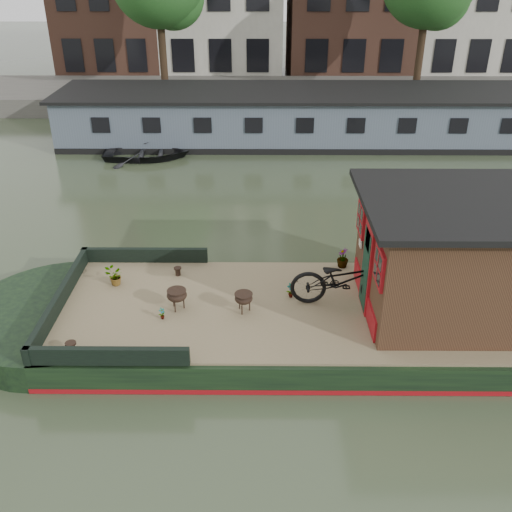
{
  "coord_description": "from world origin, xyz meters",
  "views": [
    {
      "loc": [
        -1.75,
        -10.05,
        7.26
      ],
      "look_at": [
        -1.83,
        0.5,
        1.57
      ],
      "focal_mm": 40.0,
      "sensor_mm": 36.0,
      "label": 1
    }
  ],
  "objects_px": {
    "brazier_rear": "(244,302)",
    "dinghy": "(146,150)",
    "cabin": "(457,255)",
    "brazier_front": "(177,299)",
    "bicycle": "(344,280)",
    "potted_plant_a": "(291,291)"
  },
  "relations": [
    {
      "from": "potted_plant_a",
      "to": "dinghy",
      "type": "relative_size",
      "value": 0.1
    },
    {
      "from": "bicycle",
      "to": "brazier_rear",
      "type": "relative_size",
      "value": 5.17
    },
    {
      "from": "brazier_rear",
      "to": "bicycle",
      "type": "bearing_deg",
      "value": 8.74
    },
    {
      "from": "bicycle",
      "to": "potted_plant_a",
      "type": "bearing_deg",
      "value": 80.29
    },
    {
      "from": "bicycle",
      "to": "dinghy",
      "type": "distance_m",
      "value": 12.99
    },
    {
      "from": "cabin",
      "to": "bicycle",
      "type": "distance_m",
      "value": 2.28
    },
    {
      "from": "brazier_front",
      "to": "dinghy",
      "type": "relative_size",
      "value": 0.14
    },
    {
      "from": "dinghy",
      "to": "potted_plant_a",
      "type": "bearing_deg",
      "value": -159.89
    },
    {
      "from": "bicycle",
      "to": "brazier_front",
      "type": "xyz_separation_m",
      "value": [
        -3.46,
        -0.24,
        -0.35
      ]
    },
    {
      "from": "cabin",
      "to": "brazier_front",
      "type": "xyz_separation_m",
      "value": [
        -5.64,
        -0.12,
        -1.0
      ]
    },
    {
      "from": "bicycle",
      "to": "brazier_front",
      "type": "distance_m",
      "value": 3.48
    },
    {
      "from": "bicycle",
      "to": "dinghy",
      "type": "xyz_separation_m",
      "value": [
        -6.21,
        11.38,
        -0.89
      ]
    },
    {
      "from": "brazier_rear",
      "to": "cabin",
      "type": "bearing_deg",
      "value": 2.64
    },
    {
      "from": "brazier_front",
      "to": "potted_plant_a",
      "type": "bearing_deg",
      "value": 11.04
    },
    {
      "from": "brazier_rear",
      "to": "dinghy",
      "type": "relative_size",
      "value": 0.13
    },
    {
      "from": "potted_plant_a",
      "to": "brazier_rear",
      "type": "bearing_deg",
      "value": -151.33
    },
    {
      "from": "bicycle",
      "to": "potted_plant_a",
      "type": "distance_m",
      "value": 1.18
    },
    {
      "from": "bicycle",
      "to": "potted_plant_a",
      "type": "xyz_separation_m",
      "value": [
        -1.08,
        0.22,
        -0.41
      ]
    },
    {
      "from": "cabin",
      "to": "brazier_rear",
      "type": "relative_size",
      "value": 9.35
    },
    {
      "from": "cabin",
      "to": "brazier_front",
      "type": "bearing_deg",
      "value": -178.82
    },
    {
      "from": "cabin",
      "to": "dinghy",
      "type": "relative_size",
      "value": 1.2
    },
    {
      "from": "cabin",
      "to": "potted_plant_a",
      "type": "height_order",
      "value": "cabin"
    }
  ]
}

